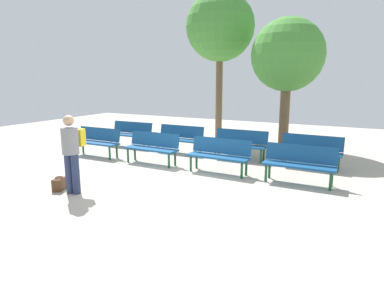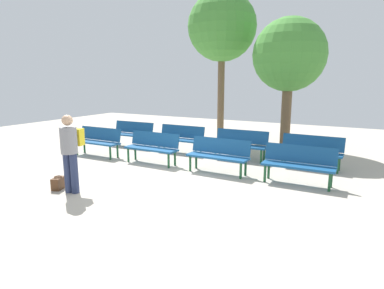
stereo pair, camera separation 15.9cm
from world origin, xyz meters
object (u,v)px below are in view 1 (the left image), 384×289
Objects in this scene: bench_r1_c0 at (131,133)px; bench_r1_c1 at (180,137)px; bench_r1_c3 at (311,149)px; visitor_with_backpack at (72,149)px; tree_0 at (288,56)px; bench_r0_c2 at (219,153)px; bench_r0_c0 at (97,140)px; handbag at (59,184)px; bench_r1_c2 at (240,143)px; tree_1 at (220,28)px; bench_r0_c3 at (300,162)px; bench_r0_c1 at (152,146)px.

bench_r1_c0 is 2.00m from bench_r1_c1.
bench_r1_c3 is at bearing 0.52° from bench_r1_c1.
bench_r1_c0 is 6.07m from bench_r1_c3.
bench_r1_c0 is 4.85m from visitor_with_backpack.
tree_0 is (2.82, 2.41, 2.62)m from bench_r1_c1.
bench_r0_c2 is at bearing -22.97° from bench_r1_c0.
handbag is (1.55, -2.81, -0.37)m from bench_r0_c0.
tree_1 is (-2.02, 3.13, 3.82)m from bench_r1_c2.
bench_r0_c2 and bench_r1_c1 have the same top height.
tree_0 is 3.11m from tree_1.
tree_1 is (-4.02, 3.14, 3.82)m from bench_r1_c3.
tree_0 is (-1.21, 3.97, 2.62)m from bench_r0_c3.
bench_r1_c3 is (2.01, 1.60, 0.00)m from bench_r0_c2.
bench_r0_c1 is 2.91m from handbag.
bench_r0_c2 is 1.00× the size of bench_r1_c2.
bench_r0_c2 is 1.00× the size of bench_r1_c1.
bench_r0_c3 is 5.00m from visitor_with_backpack.
bench_r0_c0 is 0.99× the size of bench_r0_c2.
bench_r0_c1 and bench_r1_c1 have the same top height.
visitor_with_backpack reaches higher than bench_r1_c0.
visitor_with_backpack reaches higher than bench_r1_c2.
bench_r0_c0 is 1.00× the size of bench_r0_c3.
bench_r0_c3 is 0.99× the size of bench_r1_c0.
bench_r1_c1 is 4.43× the size of handbag.
tree_1 is (-3.98, 4.70, 3.82)m from bench_r0_c3.
bench_r1_c1 is 2.06m from bench_r1_c2.
bench_r1_c3 is at bearing 22.58° from bench_r0_c1.
bench_r0_c2 and bench_r1_c0 have the same top height.
bench_r1_c2 is at bearing -57.25° from tree_1.
tree_1 reaches higher than bench_r0_c1.
bench_r1_c3 is at bearing 88.69° from bench_r0_c3.
bench_r1_c3 is (0.04, 1.56, 0.00)m from bench_r0_c3.
bench_r0_c2 and bench_r1_c2 have the same top height.
tree_1 is at bearing 90.71° from bench_r0_c1.
bench_r0_c0 and bench_r0_c2 have the same top height.
tree_0 is at bearing -124.00° from visitor_with_backpack.
bench_r1_c2 is 3.64m from tree_0.
bench_r1_c2 is at bearing -178.61° from bench_r1_c3.
tree_1 is at bearing 66.40° from bench_r0_c0.
bench_r0_c1 is at bearing -178.76° from bench_r0_c2.
tree_0 is at bearing 80.66° from bench_r0_c2.
bench_r0_c2 is 2.61m from bench_r1_c1.
bench_r1_c2 is at bearing 39.17° from bench_r0_c1.
bench_r1_c3 is at bearing -37.99° from tree_1.
bench_r1_c0 is (-4.06, 1.61, 0.00)m from bench_r0_c2.
visitor_with_backpack reaches higher than handbag.
tree_1 is (0.03, 4.74, 3.82)m from bench_r0_c1.
visitor_with_backpack is (-0.06, -4.42, 0.43)m from bench_r1_c1.
bench_r1_c2 and bench_r1_c3 have the same top height.
bench_r0_c1 is at bearing -156.88° from bench_r1_c3.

